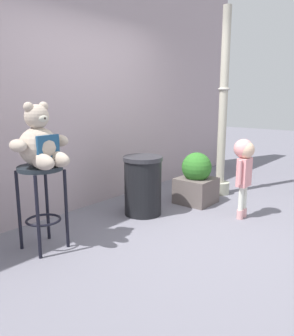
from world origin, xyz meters
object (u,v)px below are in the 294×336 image
object	(u,v)px
trash_bin	(143,185)
planter_with_shrub	(196,180)
teddy_bear	(40,143)
lamppost	(222,124)
bar_stool_with_teddy	(41,190)
child_walking	(244,161)

from	to	relation	value
trash_bin	planter_with_shrub	bearing A→B (deg)	-18.34
planter_with_shrub	teddy_bear	bearing A→B (deg)	170.97
trash_bin	lamppost	xyz separation A→B (m)	(1.43, -0.31, 0.68)
bar_stool_with_teddy	child_walking	xyz separation A→B (m)	(2.01, -1.12, 0.11)
lamppost	planter_with_shrub	size ratio (longest dim) A/B	3.78
trash_bin	bar_stool_with_teddy	bearing A→B (deg)	175.58
child_walking	planter_with_shrub	distance (m)	0.85
child_walking	lamppost	size ratio (longest dim) A/B	0.36
lamppost	trash_bin	bearing A→B (deg)	167.91
child_walking	planter_with_shrub	size ratio (longest dim) A/B	1.36
teddy_bear	planter_with_shrub	distance (m)	2.31
bar_stool_with_teddy	child_walking	size ratio (longest dim) A/B	0.85
child_walking	trash_bin	distance (m)	1.25
lamppost	child_walking	bearing A→B (deg)	-138.00
teddy_bear	child_walking	size ratio (longest dim) A/B	0.61
child_walking	planter_with_shrub	world-z (taller)	child_walking
bar_stool_with_teddy	teddy_bear	distance (m)	0.44
child_walking	bar_stool_with_teddy	bearing A→B (deg)	-50.41
bar_stool_with_teddy	teddy_bear	bearing A→B (deg)	-90.00
bar_stool_with_teddy	trash_bin	bearing A→B (deg)	-4.42
teddy_bear	lamppost	size ratio (longest dim) A/B	0.22
child_walking	trash_bin	xyz separation A→B (m)	(-0.65, 1.01, -0.33)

